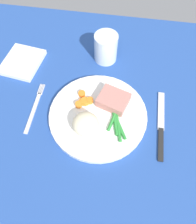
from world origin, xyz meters
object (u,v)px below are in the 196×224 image
object	(u,v)px
dinner_plate	(98,115)
knife	(161,126)
napkin	(22,62)
water_glass	(106,49)
fork	(34,108)
meat_portion	(113,100)

from	to	relation	value
dinner_plate	knife	distance (cm)	16.92
napkin	water_glass	bearing A→B (deg)	13.92
knife	fork	bearing A→B (deg)	-177.71
fork	napkin	bearing A→B (deg)	119.59
water_glass	napkin	xyz separation A→B (cm)	(-25.46, -6.31, -3.06)
napkin	dinner_plate	bearing A→B (deg)	-30.01
fork	water_glass	world-z (taller)	water_glass
fork	knife	size ratio (longest dim) A/B	0.81
fork	water_glass	distance (cm)	27.81
water_glass	dinner_plate	bearing A→B (deg)	-87.42
water_glass	napkin	size ratio (longest dim) A/B	0.70
fork	napkin	size ratio (longest dim) A/B	1.31
fork	knife	xyz separation A→B (cm)	(34.74, -0.03, -0.00)
dinner_plate	water_glass	size ratio (longest dim) A/B	2.96
meat_portion	fork	xyz separation A→B (cm)	(-21.36, -4.38, -2.76)
dinner_plate	fork	bearing A→B (deg)	-179.17
dinner_plate	knife	xyz separation A→B (cm)	(16.91, -0.29, -0.60)
fork	water_glass	bearing A→B (deg)	52.92
knife	water_glass	size ratio (longest dim) A/B	2.32
knife	water_glass	xyz separation A→B (cm)	(-17.88, 21.86, 3.56)
dinner_plate	meat_portion	size ratio (longest dim) A/B	3.37
knife	napkin	distance (cm)	46.06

